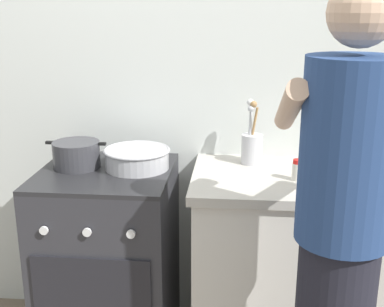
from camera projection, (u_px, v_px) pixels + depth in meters
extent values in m
cube|color=silver|center=(229.00, 84.00, 2.45)|extent=(3.20, 0.10, 2.50)
cube|color=silver|center=(299.00, 272.00, 2.32)|extent=(0.96, 0.56, 0.86)
cube|color=#B7B2A8|center=(306.00, 181.00, 2.19)|extent=(1.00, 0.60, 0.04)
cube|color=#2D2D33|center=(110.00, 261.00, 2.39)|extent=(0.60, 0.60, 0.88)
cube|color=#232326|center=(105.00, 172.00, 2.27)|extent=(0.60, 0.60, 0.02)
cube|color=black|center=(92.00, 301.00, 2.11)|extent=(0.51, 0.01, 0.40)
cylinder|color=silver|center=(44.00, 231.00, 2.03)|extent=(0.04, 0.01, 0.04)
cylinder|color=silver|center=(87.00, 232.00, 2.01)|extent=(0.04, 0.01, 0.04)
cylinder|color=silver|center=(131.00, 234.00, 1.99)|extent=(0.04, 0.01, 0.04)
cylinder|color=#38383D|center=(77.00, 155.00, 2.29)|extent=(0.21, 0.21, 0.12)
cube|color=black|center=(50.00, 142.00, 2.28)|extent=(0.04, 0.02, 0.01)
cube|color=black|center=(102.00, 144.00, 2.26)|extent=(0.04, 0.02, 0.01)
cylinder|color=#B7B7BC|center=(137.00, 159.00, 2.28)|extent=(0.29, 0.29, 0.09)
torus|color=#B7B7BC|center=(137.00, 150.00, 2.27)|extent=(0.30, 0.30, 0.01)
cylinder|color=silver|center=(252.00, 149.00, 2.34)|extent=(0.10, 0.10, 0.14)
cylinder|color=silver|center=(249.00, 132.00, 2.34)|extent=(0.03, 0.03, 0.26)
sphere|color=silver|center=(250.00, 102.00, 2.30)|extent=(0.03, 0.03, 0.03)
cylinder|color=#9E7547|center=(253.00, 133.00, 2.32)|extent=(0.05, 0.04, 0.25)
sphere|color=#9E7547|center=(254.00, 104.00, 2.28)|extent=(0.03, 0.03, 0.03)
cylinder|color=#B7BABF|center=(250.00, 135.00, 2.33)|extent=(0.01, 0.05, 0.23)
sphere|color=#B7BABF|center=(251.00, 109.00, 2.29)|extent=(0.03, 0.03, 0.03)
cylinder|color=silver|center=(297.00, 172.00, 2.13)|extent=(0.04, 0.04, 0.07)
cylinder|color=red|center=(298.00, 162.00, 2.11)|extent=(0.04, 0.04, 0.02)
cylinder|color=gold|center=(362.00, 159.00, 2.13)|extent=(0.06, 0.06, 0.18)
cylinder|color=gold|center=(365.00, 134.00, 2.10)|extent=(0.03, 0.03, 0.04)
cylinder|color=black|center=(365.00, 128.00, 2.09)|extent=(0.03, 0.03, 0.02)
cylinder|color=navy|center=(349.00, 152.00, 1.52)|extent=(0.30, 0.30, 0.58)
sphere|color=#D3AA8C|center=(362.00, 13.00, 1.40)|extent=(0.20, 0.20, 0.20)
cylinder|color=#D3AA8C|center=(290.00, 107.00, 1.63)|extent=(0.07, 0.41, 0.24)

